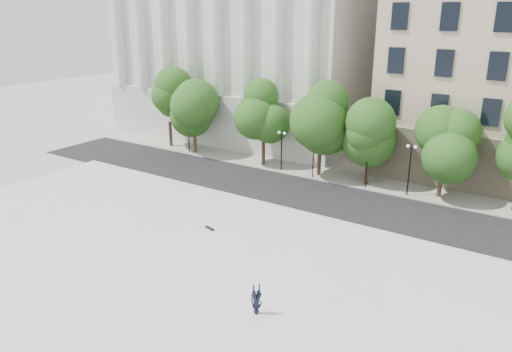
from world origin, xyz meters
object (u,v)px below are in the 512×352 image
(person_lying, at_px, (257,309))
(skateboard, at_px, (210,228))
(traffic_light_west, at_px, (314,140))
(traffic_light_east, at_px, (368,149))

(person_lying, xyz_separation_m, skateboard, (-8.26, 6.60, -0.17))
(traffic_light_west, bearing_deg, traffic_light_east, 0.00)
(traffic_light_east, xyz_separation_m, skateboard, (-5.48, -14.72, -3.16))
(traffic_light_east, distance_m, person_lying, 21.70)
(traffic_light_east, bearing_deg, skateboard, -110.42)
(traffic_light_west, bearing_deg, skateboard, -91.36)
(person_lying, bearing_deg, traffic_light_east, 54.52)
(traffic_light_east, bearing_deg, traffic_light_west, -180.00)
(person_lying, relative_size, skateboard, 1.83)
(traffic_light_east, height_order, skateboard, traffic_light_east)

